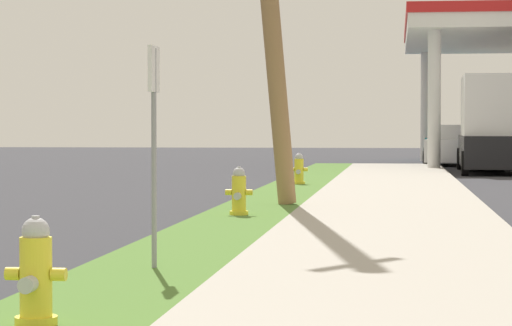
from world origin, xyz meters
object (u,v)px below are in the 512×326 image
Objects in this scene: street_sign_post at (154,110)px; car_white_by_near_pump at (450,147)px; car_teal_by_far_pump at (445,144)px; truck_black_on_apron at (493,127)px; fire_hydrant_nearest at (36,277)px; fire_hydrant_second at (239,194)px; truck_navy_at_forecourt at (494,143)px; fire_hydrant_third at (299,170)px.

car_white_by_near_pump is (4.36, 34.27, -0.91)m from street_sign_post.
car_teal_by_far_pump is 14.37m from truck_black_on_apron.
street_sign_post is 0.46× the size of car_white_by_near_pump.
fire_hydrant_second is at bearing 89.91° from fire_hydrant_nearest.
fire_hydrant_nearest is 0.16× the size of car_white_by_near_pump.
fire_hydrant_second is 21.03m from truck_black_on_apron.
truck_navy_at_forecourt is (1.33, -3.99, 0.19)m from car_white_by_near_pump.
truck_black_on_apron is at bearing 74.88° from fire_hydrant_second.
fire_hydrant_second is at bearing -99.19° from car_white_by_near_pump.
truck_black_on_apron reaches higher than car_teal_by_far_pump.
street_sign_post is 0.47× the size of car_teal_by_far_pump.
fire_hydrant_third is at bearing 89.46° from fire_hydrant_second.
car_white_by_near_pump is at bearing -90.48° from car_teal_by_far_pump.
fire_hydrant_second is 0.16× the size of car_white_by_near_pump.
car_white_by_near_pump is 1.03× the size of car_teal_by_far_pump.
fire_hydrant_nearest is 37.78m from car_white_by_near_pump.
truck_navy_at_forecourt is at bearing 67.66° from fire_hydrant_third.
fire_hydrant_second is 27.96m from car_white_by_near_pump.
truck_navy_at_forecourt is at bearing -71.62° from car_white_by_near_pump.
fire_hydrant_nearest is 0.12× the size of truck_black_on_apron.
truck_black_on_apron is at bearing 79.69° from fire_hydrant_nearest.
fire_hydrant_third is 15.00m from truck_navy_at_forecourt.
truck_black_on_apron is at bearing -86.20° from car_teal_by_far_pump.
car_white_by_near_pump reaches higher than fire_hydrant_third.
truck_navy_at_forecourt is 0.86× the size of truck_black_on_apron.
street_sign_post is 27.48m from truck_black_on_apron.
fire_hydrant_third is (0.09, 9.74, 0.00)m from fire_hydrant_second.
truck_black_on_apron is (5.38, 10.54, 1.04)m from fire_hydrant_third.
street_sign_post is at bearing -96.11° from car_teal_by_far_pump.
car_teal_by_far_pump is at bearing 82.55° from fire_hydrant_second.
fire_hydrant_second is 6.78m from street_sign_post.
truck_navy_at_forecourt is at bearing 76.21° from fire_hydrant_second.
fire_hydrant_second is 24.31m from truck_navy_at_forecourt.
truck_navy_at_forecourt reaches higher than fire_hydrant_nearest.
fire_hydrant_third is at bearing -103.76° from car_white_by_near_pump.
truck_black_on_apron reaches higher than fire_hydrant_third.
truck_navy_at_forecourt is at bearing -83.42° from car_teal_by_far_pump.
car_white_by_near_pump is 7.00m from car_teal_by_far_pump.
truck_navy_at_forecourt is (5.81, 33.52, 0.47)m from fire_hydrant_nearest.
car_teal_by_far_pump is (4.54, 44.51, 0.28)m from fire_hydrant_nearest.
truck_navy_at_forecourt reaches higher than fire_hydrant_second.
fire_hydrant_nearest is 44.74m from car_teal_by_far_pump.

